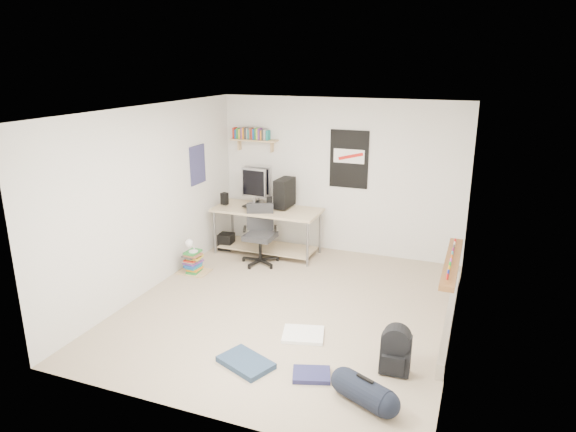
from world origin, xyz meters
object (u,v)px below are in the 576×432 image
(office_chair, at_px, (260,234))
(book_stack, at_px, (194,263))
(duffel_bag, at_px, (364,391))
(backpack, at_px, (396,354))
(desk, at_px, (267,232))

(office_chair, distance_m, book_stack, 1.10)
(duffel_bag, height_order, book_stack, duffel_bag)
(backpack, relative_size, duffel_bag, 0.80)
(book_stack, bearing_deg, office_chair, 40.87)
(office_chair, relative_size, book_stack, 2.03)
(backpack, bearing_deg, duffel_bag, -108.77)
(duffel_bag, distance_m, book_stack, 3.74)
(office_chair, height_order, book_stack, office_chair)
(desk, xyz_separation_m, book_stack, (-0.72, -1.13, -0.21))
(office_chair, bearing_deg, desk, 76.42)
(duffel_bag, bearing_deg, desk, 151.59)
(desk, xyz_separation_m, backpack, (2.55, -2.63, -0.16))
(office_chair, xyz_separation_m, backpack, (2.47, -2.18, -0.29))
(office_chair, xyz_separation_m, book_stack, (-0.79, -0.68, -0.34))
(backpack, xyz_separation_m, duffel_bag, (-0.17, -0.62, -0.06))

